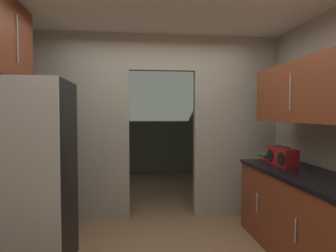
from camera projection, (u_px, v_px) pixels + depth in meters
name	position (u px, v px, depth m)	size (l,w,h in m)	color
kitchen_overhead_slab	(164.00, 4.00, 2.98)	(3.95, 7.08, 0.06)	silver
kitchen_partition	(154.00, 122.00, 4.10)	(3.55, 0.12, 2.60)	#ADA899
adjoining_room_shell	(149.00, 123.00, 6.23)	(3.55, 3.18, 2.60)	gray
refrigerator	(24.00, 176.00, 2.71)	(0.83, 0.79, 1.80)	black
lower_cabinet_run	(305.00, 215.00, 2.95)	(0.69, 1.82, 0.89)	brown
upper_cabinet_counterside	(307.00, 92.00, 2.90)	(0.36, 1.64, 0.62)	brown
boombox	(282.00, 157.00, 3.33)	(0.17, 0.44, 0.23)	maroon
book_stack	(265.00, 157.00, 3.75)	(0.15, 0.17, 0.07)	red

